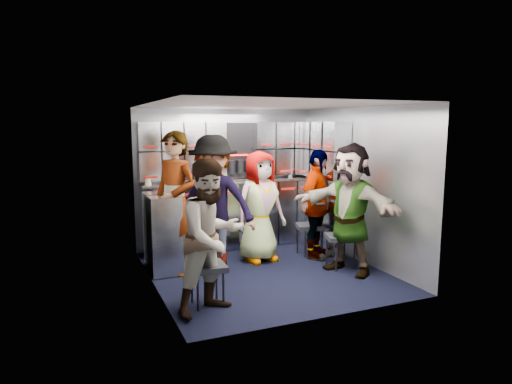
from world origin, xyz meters
name	(u,v)px	position (x,y,z in m)	size (l,w,h in m)	color
floor	(265,272)	(0.00, 0.00, 0.00)	(3.00, 3.00, 0.00)	black
wall_back	(226,178)	(0.00, 1.50, 1.05)	(2.80, 0.04, 2.10)	#969CA4
wall_left	(152,197)	(-1.40, 0.00, 1.05)	(0.04, 3.00, 2.10)	#969CA4
wall_right	(359,185)	(1.40, 0.00, 1.05)	(0.04, 3.00, 2.10)	#969CA4
ceiling	(266,105)	(0.00, 0.00, 2.10)	(2.80, 3.00, 0.02)	silver
cart_bank_back	(231,215)	(0.00, 1.29, 0.49)	(2.68, 0.38, 0.99)	#A4A9B4
cart_bank_left	(162,233)	(-1.19, 0.56, 0.49)	(0.38, 0.76, 0.99)	#A4A9B4
counter	(231,181)	(0.00, 1.29, 1.01)	(2.68, 0.42, 0.03)	#B5B7BC
locker_bank_back	(229,150)	(0.00, 1.35, 1.49)	(2.68, 0.28, 0.82)	#A4A9B4
locker_bank_right	(324,150)	(1.25, 0.70, 1.49)	(0.28, 1.00, 0.82)	#A4A9B4
right_cabinet	(326,217)	(1.25, 0.60, 0.50)	(0.28, 1.20, 1.00)	#A4A9B4
coffee_niche	(239,150)	(0.18, 1.41, 1.47)	(0.46, 0.16, 0.84)	black
red_latch_strip	(236,192)	(0.00, 1.09, 0.88)	(2.60, 0.02, 0.03)	#A9150E
jump_seat_near_left	(207,269)	(-0.99, -0.75, 0.39)	(0.39, 0.37, 0.44)	black
jump_seat_mid_left	(210,234)	(-0.56, 0.56, 0.42)	(0.49, 0.47, 0.48)	black
jump_seat_center	(255,230)	(0.13, 0.66, 0.38)	(0.46, 0.44, 0.43)	black
jump_seat_mid_right	(310,228)	(0.91, 0.48, 0.39)	(0.46, 0.45, 0.44)	black
jump_seat_near_right	(341,239)	(0.97, -0.23, 0.39)	(0.46, 0.45, 0.44)	black
attendant_standing	(175,203)	(-1.05, 0.40, 0.90)	(0.65, 0.43, 1.79)	black
attendant_arc_a	(212,237)	(-0.99, -0.93, 0.77)	(0.75, 0.58, 1.54)	black
attendant_arc_b	(213,203)	(-0.56, 0.38, 0.87)	(1.12, 0.65, 1.74)	black
attendant_arc_c	(260,207)	(0.13, 0.48, 0.76)	(0.74, 0.48, 1.51)	black
attendant_arc_d	(317,204)	(0.91, 0.30, 0.76)	(0.89, 0.37, 1.53)	black
attendant_arc_e	(350,208)	(0.97, -0.41, 0.82)	(1.53, 0.49, 1.65)	black
bottle_left	(204,174)	(-0.43, 1.24, 1.15)	(0.07, 0.07, 0.25)	white
bottle_mid	(219,173)	(-0.20, 1.24, 1.15)	(0.07, 0.07, 0.25)	white
bottle_right	(290,169)	(0.98, 1.24, 1.17)	(0.06, 0.06, 0.28)	white
cup_left	(148,182)	(-1.24, 1.23, 1.08)	(0.08, 0.08, 0.09)	#C9B68E
cup_right	(264,176)	(0.51, 1.23, 1.08)	(0.07, 0.07, 0.10)	#C9B68E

